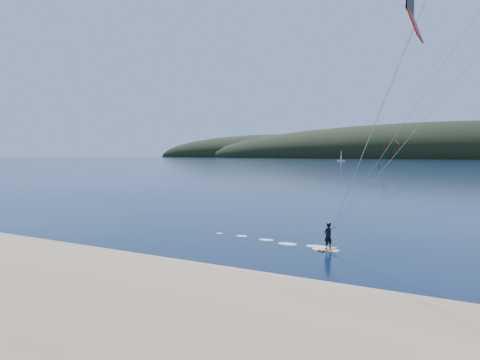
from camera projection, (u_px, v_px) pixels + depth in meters
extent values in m
plane|color=black|center=(105.00, 282.00, 23.68)|extent=(1800.00, 1800.00, 0.00)
cube|color=#8E7752|center=(161.00, 263.00, 27.55)|extent=(220.00, 2.50, 0.10)
ellipsoid|color=black|center=(448.00, 158.00, 669.66)|extent=(840.00, 280.00, 110.00)
ellipsoid|color=black|center=(269.00, 157.00, 887.41)|extent=(520.00, 220.00, 90.00)
cube|color=orange|center=(328.00, 249.00, 31.55)|extent=(1.13, 1.59, 0.09)
imported|color=black|center=(328.00, 236.00, 31.50)|extent=(0.71, 0.82, 1.88)
cylinder|color=gray|center=(401.00, 128.00, 26.80)|extent=(0.02, 0.02, 17.31)
cube|color=orange|center=(379.00, 168.00, 210.34)|extent=(0.64, 1.30, 0.07)
imported|color=black|center=(379.00, 167.00, 210.29)|extent=(0.72, 0.85, 1.53)
cylinder|color=gray|center=(386.00, 157.00, 206.39)|extent=(0.02, 0.02, 11.35)
cube|color=white|center=(341.00, 161.00, 422.42)|extent=(7.53, 4.96, 1.26)
cylinder|color=white|center=(341.00, 155.00, 422.13)|extent=(0.18, 0.18, 9.89)
cube|color=white|center=(341.00, 155.00, 423.19)|extent=(0.96, 2.17, 7.19)
cube|color=white|center=(341.00, 157.00, 420.97)|extent=(0.75, 1.68, 4.49)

